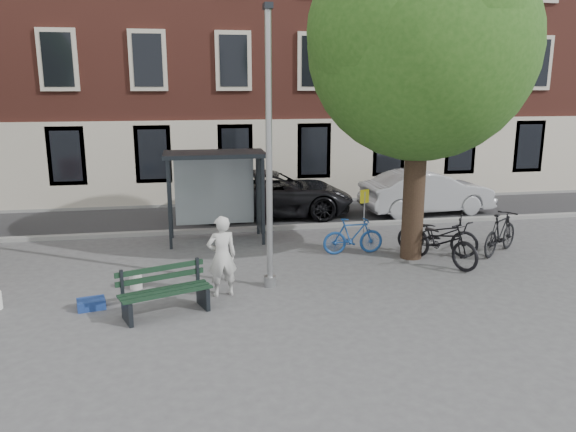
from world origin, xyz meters
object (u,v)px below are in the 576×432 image
(lamppost, at_px, (269,165))
(bench, at_px, (165,293))
(bus_shelter, at_px, (228,176))
(bike_a, at_px, (437,234))
(bike_b, at_px, (353,236))
(bike_c, at_px, (441,241))
(car_silver, at_px, (427,192))
(painter, at_px, (222,256))
(car_dark, at_px, (271,193))
(notice_sign, at_px, (364,208))
(bike_d, at_px, (500,233))

(lamppost, bearing_deg, bench, -152.67)
(bus_shelter, xyz_separation_m, bike_a, (5.40, -2.47, -1.36))
(bus_shelter, relative_size, bench, 1.49)
(bike_b, height_order, bike_c, bike_c)
(bench, distance_m, car_silver, 11.63)
(painter, distance_m, car_dark, 7.69)
(painter, bearing_deg, lamppost, -171.39)
(bus_shelter, bearing_deg, bike_b, -32.36)
(lamppost, xyz_separation_m, bike_c, (4.53, 0.86, -2.19))
(painter, relative_size, notice_sign, 1.07)
(bike_c, distance_m, car_silver, 5.87)
(bike_a, distance_m, notice_sign, 2.09)
(bike_c, bearing_deg, car_silver, 43.26)
(bus_shelter, relative_size, bike_b, 1.71)
(bench, height_order, bike_b, bike_b)
(bike_c, bearing_deg, lamppost, 164.11)
(bus_shelter, bearing_deg, painter, -96.21)
(notice_sign, bearing_deg, bike_c, -68.92)
(bench, height_order, bike_a, bike_a)
(bike_b, bearing_deg, lamppost, 128.92)
(car_dark, xyz_separation_m, notice_sign, (1.96, -4.40, 0.37))
(bike_c, xyz_separation_m, car_dark, (-3.47, 6.12, 0.19))
(bike_a, relative_size, bike_b, 1.28)
(bike_a, relative_size, bike_c, 0.94)
(bike_b, bearing_deg, car_dark, 17.00)
(bike_b, bearing_deg, bike_a, -101.66)
(lamppost, height_order, bike_b, lamppost)
(lamppost, distance_m, car_silver, 9.36)
(lamppost, relative_size, car_dark, 1.08)
(bike_b, xyz_separation_m, car_silver, (3.97, 4.29, 0.27))
(bike_a, xyz_separation_m, bike_c, (-0.26, -0.77, 0.03))
(bench, distance_m, bike_d, 9.17)
(painter, height_order, bike_b, painter)
(bike_a, xyz_separation_m, car_dark, (-3.73, 5.35, 0.23))
(lamppost, relative_size, bike_b, 3.67)
(painter, height_order, bike_a, painter)
(lamppost, relative_size, car_silver, 1.31)
(painter, bearing_deg, bike_a, -172.13)
(bench, relative_size, car_dark, 0.34)
(car_silver, bearing_deg, bike_a, 154.87)
(lamppost, distance_m, bike_b, 4.03)
(painter, bearing_deg, notice_sign, -155.31)
(bench, bearing_deg, bike_d, -3.66)
(bench, bearing_deg, painter, 13.36)
(lamppost, distance_m, car_dark, 7.34)
(painter, relative_size, bench, 0.94)
(lamppost, relative_size, bus_shelter, 2.14)
(bench, height_order, bike_d, bike_d)
(car_dark, bearing_deg, bike_c, -146.85)
(bike_d, height_order, car_silver, car_silver)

